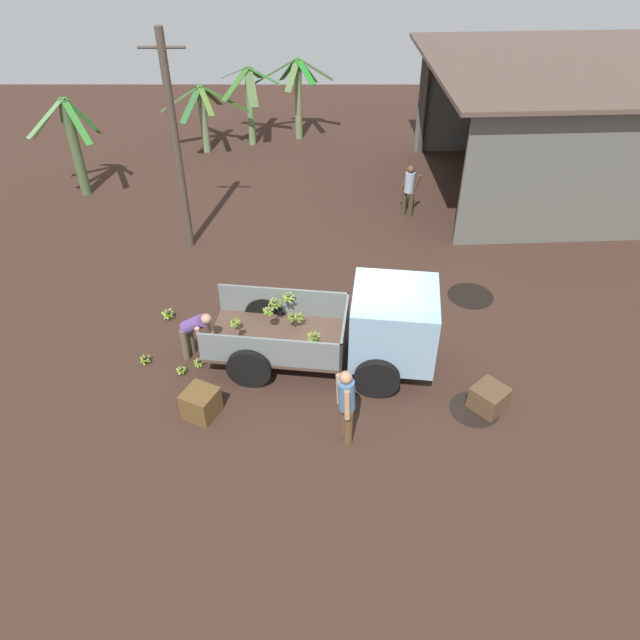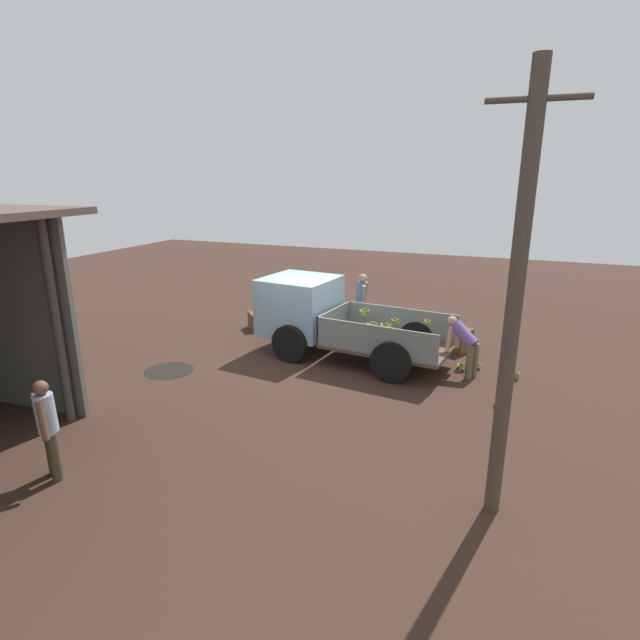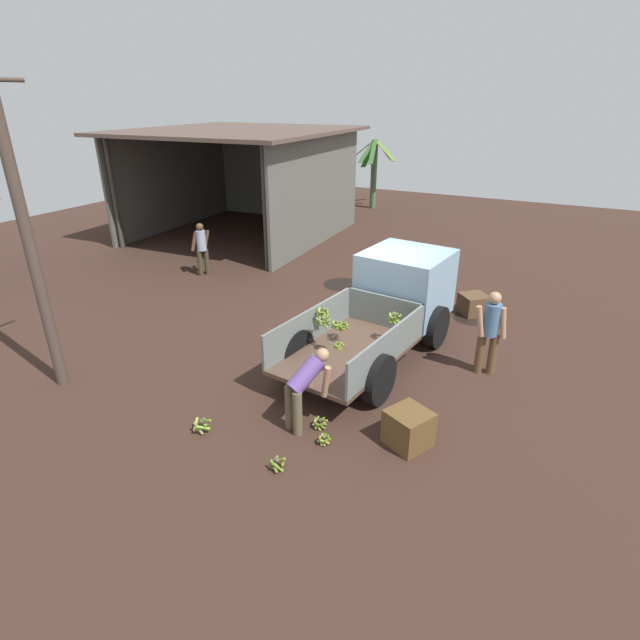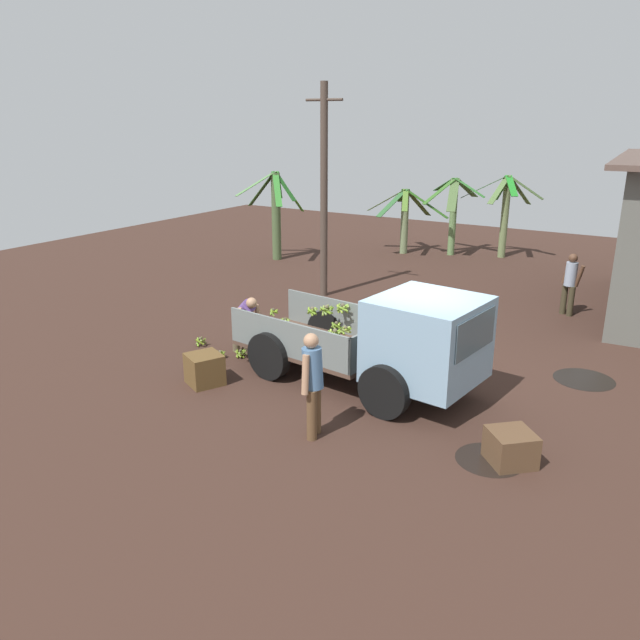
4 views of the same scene
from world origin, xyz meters
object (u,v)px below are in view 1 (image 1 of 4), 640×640
(wooden_crate_0, at_px, (201,403))
(wooden_crate_1, at_px, (489,398))
(cargo_truck, at_px, (370,327))
(person_worker_loading, at_px, (194,330))
(person_bystander_near_shed, at_px, (409,188))
(banana_bunch_on_ground_0, at_px, (168,314))
(banana_bunch_on_ground_1, at_px, (199,362))
(utility_pole, at_px, (176,145))
(person_foreground_visitor, at_px, (346,403))
(banana_bunch_on_ground_2, at_px, (181,370))
(banana_bunch_on_ground_3, at_px, (145,359))

(wooden_crate_0, distance_m, wooden_crate_1, 5.62)
(cargo_truck, distance_m, person_worker_loading, 3.65)
(person_bystander_near_shed, bearing_deg, banana_bunch_on_ground_0, 158.32)
(person_worker_loading, relative_size, banana_bunch_on_ground_1, 5.30)
(utility_pole, distance_m, person_foreground_visitor, 8.25)
(person_foreground_visitor, height_order, banana_bunch_on_ground_2, person_foreground_visitor)
(utility_pole, xyz_separation_m, wooden_crate_0, (1.26, -6.32, -2.56))
(person_worker_loading, relative_size, banana_bunch_on_ground_3, 5.26)
(utility_pole, height_order, person_bystander_near_shed, utility_pole)
(wooden_crate_0, bearing_deg, person_foreground_visitor, -12.70)
(person_worker_loading, relative_size, wooden_crate_1, 2.16)
(person_worker_loading, distance_m, banana_bunch_on_ground_0, 1.78)
(banana_bunch_on_ground_2, distance_m, wooden_crate_0, 1.31)
(utility_pole, xyz_separation_m, person_foreground_visitor, (4.02, -6.95, -1.92))
(person_foreground_visitor, bearing_deg, banana_bunch_on_ground_1, -49.34)
(cargo_truck, relative_size, banana_bunch_on_ground_1, 19.68)
(person_worker_loading, bearing_deg, banana_bunch_on_ground_3, -146.54)
(person_bystander_near_shed, distance_m, banana_bunch_on_ground_3, 9.10)
(person_worker_loading, height_order, wooden_crate_0, person_worker_loading)
(person_worker_loading, bearing_deg, wooden_crate_1, 11.50)
(wooden_crate_1, bearing_deg, person_bystander_near_shed, 95.44)
(banana_bunch_on_ground_1, distance_m, wooden_crate_1, 6.00)
(person_foreground_visitor, distance_m, wooden_crate_0, 2.91)
(banana_bunch_on_ground_0, bearing_deg, person_bystander_near_shed, 39.18)
(banana_bunch_on_ground_0, relative_size, banana_bunch_on_ground_1, 1.26)
(banana_bunch_on_ground_0, height_order, banana_bunch_on_ground_2, banana_bunch_on_ground_0)
(person_foreground_visitor, relative_size, person_worker_loading, 1.29)
(banana_bunch_on_ground_2, relative_size, banana_bunch_on_ground_3, 0.92)
(person_bystander_near_shed, height_order, wooden_crate_1, person_bystander_near_shed)
(person_foreground_visitor, distance_m, person_worker_loading, 3.83)
(person_foreground_visitor, relative_size, banana_bunch_on_ground_2, 7.38)
(cargo_truck, height_order, banana_bunch_on_ground_3, cargo_truck)
(person_bystander_near_shed, bearing_deg, banana_bunch_on_ground_2, 170.49)
(banana_bunch_on_ground_0, height_order, wooden_crate_1, wooden_crate_1)
(banana_bunch_on_ground_2, bearing_deg, wooden_crate_1, -8.77)
(utility_pole, bearing_deg, banana_bunch_on_ground_2, -82.83)
(utility_pole, height_order, wooden_crate_0, utility_pole)
(banana_bunch_on_ground_1, height_order, banana_bunch_on_ground_3, banana_bunch_on_ground_3)
(banana_bunch_on_ground_1, height_order, banana_bunch_on_ground_2, banana_bunch_on_ground_1)
(banana_bunch_on_ground_2, distance_m, banana_bunch_on_ground_3, 0.88)
(banana_bunch_on_ground_2, bearing_deg, person_foreground_visitor, -27.68)
(person_bystander_near_shed, relative_size, banana_bunch_on_ground_3, 6.28)
(banana_bunch_on_ground_1, distance_m, banana_bunch_on_ground_2, 0.42)
(banana_bunch_on_ground_1, height_order, wooden_crate_1, wooden_crate_1)
(banana_bunch_on_ground_2, bearing_deg, banana_bunch_on_ground_1, 35.75)
(cargo_truck, height_order, person_foreground_visitor, cargo_truck)
(banana_bunch_on_ground_0, distance_m, banana_bunch_on_ground_1, 1.89)
(cargo_truck, bearing_deg, wooden_crate_1, -21.94)
(utility_pole, bearing_deg, person_worker_loading, -78.76)
(utility_pole, distance_m, wooden_crate_1, 9.57)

